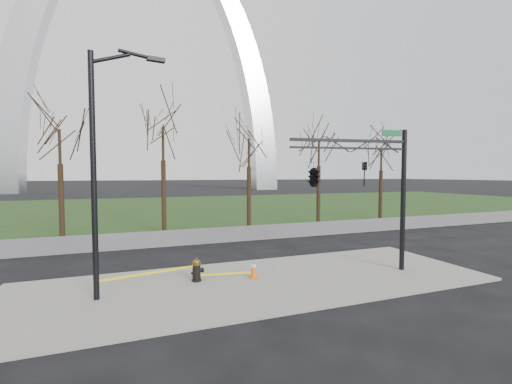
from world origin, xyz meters
name	(u,v)px	position (x,y,z in m)	size (l,w,h in m)	color
ground	(259,283)	(0.00, 0.00, 0.00)	(500.00, 500.00, 0.00)	black
sidewalk	(259,282)	(0.00, 0.00, 0.05)	(18.00, 6.00, 0.10)	gray
grass_strip	(171,208)	(0.00, 30.00, 0.03)	(120.00, 40.00, 0.06)	#223914
guardrail	(212,236)	(0.00, 8.00, 0.45)	(60.00, 0.30, 0.90)	#59595B
gateway_arch	(149,58)	(0.00, 75.00, 32.50)	(66.00, 6.00, 65.00)	silver
tree_row	(164,177)	(-2.40, 12.00, 3.96)	(41.19, 4.00, 7.93)	black
fire_hydrant	(197,270)	(-2.21, 0.81, 0.51)	(0.55, 0.39, 0.89)	black
traffic_cone	(254,269)	(-0.06, 0.44, 0.44)	(0.36, 0.36, 0.68)	#E9580C
street_light	(101,157)	(-5.37, 0.12, 4.69)	(2.38, 0.54, 8.21)	black
traffic_signal_mast	(332,174)	(3.04, -0.21, 4.15)	(5.05, 2.54, 6.00)	black
caution_tape	(181,273)	(-2.83, 0.51, 0.54)	(5.54, 0.72, 0.45)	yellow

